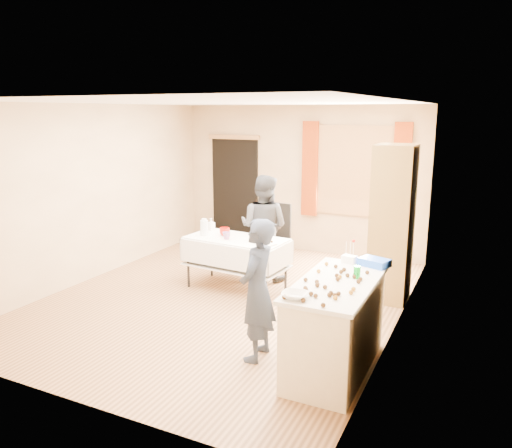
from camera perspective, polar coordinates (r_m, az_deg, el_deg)
The scene contains 29 objects.
floor at distance 6.89m, azimuth -3.43°, elevation -8.52°, with size 4.50×5.50×0.02m, color #9E7047.
ceiling at distance 6.42m, azimuth -3.75°, elevation 13.82°, with size 4.50×5.50×0.02m, color white.
wall_back at distance 9.01m, azimuth 5.01°, elevation 5.13°, with size 4.50×0.02×2.60m, color tan.
wall_front at distance 4.40m, azimuth -21.39°, elevation -3.81°, with size 4.50×0.02×2.60m, color tan.
wall_left at distance 7.87m, azimuth -18.14°, elevation 3.44°, with size 0.02×5.50×2.60m, color tan.
wall_right at distance 5.80m, azimuth 16.34°, elevation 0.41°, with size 0.02×5.50×2.60m, color tan.
window_frame at distance 8.65m, azimuth 11.18°, elevation 5.96°, with size 1.32×0.06×1.52m, color olive.
window_pane at distance 8.64m, azimuth 11.16°, elevation 5.95°, with size 1.20×0.02×1.40m, color white.
curtain_left at distance 8.83m, azimuth 6.17°, elevation 6.26°, with size 0.28×0.06×1.65m, color #882E0A.
curtain_right at distance 8.44m, azimuth 16.24°, elevation 5.53°, with size 0.28×0.06×1.65m, color #882E0A.
doorway at distance 9.56m, azimuth -2.41°, elevation 3.79°, with size 0.95×0.04×2.00m, color black.
door_lintel at distance 9.43m, azimuth -2.55°, elevation 9.90°, with size 1.05×0.06×0.08m, color olive.
cabinet at distance 6.81m, azimuth 15.30°, elevation 0.02°, with size 0.50×0.60×2.08m, color olive.
counter at distance 4.99m, azimuth 9.06°, elevation -11.45°, with size 0.69×1.46×0.91m.
party_table at distance 7.09m, azimuth -2.25°, elevation -3.98°, with size 1.49×0.86×0.75m.
chair at distance 7.92m, azimuth 1.90°, elevation -3.12°, with size 0.51×0.51×1.08m.
girl at distance 5.05m, azimuth 0.15°, elevation -7.56°, with size 0.38×0.56×1.47m, color #20283A.
woman at distance 7.48m, azimuth 0.87°, elevation -0.37°, with size 0.77×0.61×1.58m, color black.
soda_can at distance 4.93m, azimuth 11.47°, elevation -5.40°, with size 0.07×0.07×0.12m, color #0E9E23.
mixing_bowl at distance 4.36m, azimuth 4.44°, elevation -8.12°, with size 0.23×0.23×0.05m, color white.
foam_block at distance 5.41m, azimuth 10.62°, elevation -3.97°, with size 0.15×0.10×0.08m, color white.
blue_basket at distance 5.36m, azimuth 13.37°, elevation -4.27°, with size 0.30×0.20×0.08m, color blue.
pitcher at distance 7.17m, azimuth -5.94°, elevation -0.44°, with size 0.11×0.11×0.22m, color silver.
cup_red at distance 7.14m, azimuth -3.61°, elevation -0.88°, with size 0.17×0.17×0.12m, color #B61107.
cup_rainbow at distance 6.93m, azimuth -3.39°, elevation -1.34°, with size 0.13×0.13×0.10m, color red.
small_bowl at distance 6.94m, azimuth 0.46°, elevation -1.49°, with size 0.22×0.22×0.06m, color white.
pastry_tray at distance 6.67m, azimuth 1.02°, elevation -2.26°, with size 0.28×0.20×0.02m, color white.
bottle at distance 7.47m, azimuth -5.14°, elevation -0.04°, with size 0.11×0.11×0.18m, color white.
cake_balls at distance 4.71m, azimuth 8.72°, elevation -6.70°, with size 0.53×1.15×0.04m.
Camera 1 is at (3.14, -5.60, 2.49)m, focal length 35.00 mm.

